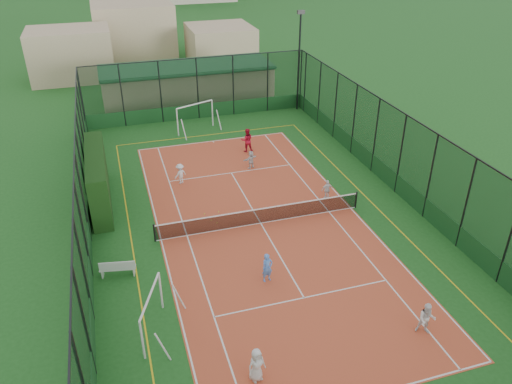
# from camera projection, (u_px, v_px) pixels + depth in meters

# --- Properties ---
(ground) EXTENTS (300.00, 300.00, 0.00)m
(ground) POSITION_uv_depth(u_px,v_px,m) (261.00, 223.00, 27.57)
(ground) COLOR #1C531C
(ground) RESTS_ON ground
(court_slab) EXTENTS (11.17, 23.97, 0.01)m
(court_slab) POSITION_uv_depth(u_px,v_px,m) (261.00, 223.00, 27.57)
(court_slab) COLOR #C3522B
(court_slab) RESTS_ON ground
(tennis_net) EXTENTS (11.67, 0.12, 1.06)m
(tennis_net) POSITION_uv_depth(u_px,v_px,m) (261.00, 215.00, 27.31)
(tennis_net) COLOR black
(tennis_net) RESTS_ON ground
(perimeter_fence) EXTENTS (18.12, 34.12, 5.00)m
(perimeter_fence) POSITION_uv_depth(u_px,v_px,m) (261.00, 184.00, 26.35)
(perimeter_fence) COLOR black
(perimeter_fence) RESTS_ON ground
(floodlight_ne) EXTENTS (0.60, 0.26, 8.25)m
(floodlight_ne) POSITION_uv_depth(u_px,v_px,m) (299.00, 62.00, 41.60)
(floodlight_ne) COLOR black
(floodlight_ne) RESTS_ON ground
(clubhouse) EXTENTS (15.20, 7.20, 3.15)m
(clubhouse) POSITION_uv_depth(u_px,v_px,m) (187.00, 83.00, 45.13)
(clubhouse) COLOR tan
(clubhouse) RESTS_ON ground
(hedge_left) EXTENTS (1.06, 7.04, 3.08)m
(hedge_left) POSITION_uv_depth(u_px,v_px,m) (98.00, 178.00, 28.93)
(hedge_left) COLOR black
(hedge_left) RESTS_ON ground
(white_bench) EXTENTS (1.72, 0.75, 0.94)m
(white_bench) POSITION_uv_depth(u_px,v_px,m) (118.00, 267.00, 23.40)
(white_bench) COLOR white
(white_bench) RESTS_ON ground
(futsal_goal_near) EXTENTS (3.05, 1.88, 1.90)m
(futsal_goal_near) POSITION_uv_depth(u_px,v_px,m) (152.00, 314.00, 20.01)
(futsal_goal_near) COLOR white
(futsal_goal_near) RESTS_ON ground
(futsal_goal_far) EXTENTS (3.46, 2.15, 2.15)m
(futsal_goal_far) POSITION_uv_depth(u_px,v_px,m) (195.00, 118.00, 38.80)
(futsal_goal_far) COLOR white
(futsal_goal_far) RESTS_ON ground
(child_near_left) EXTENTS (0.80, 0.63, 1.44)m
(child_near_left) POSITION_uv_depth(u_px,v_px,m) (256.00, 365.00, 18.03)
(child_near_left) COLOR silver
(child_near_left) RESTS_ON court_slab
(child_near_mid) EXTENTS (0.60, 0.45, 1.47)m
(child_near_mid) POSITION_uv_depth(u_px,v_px,m) (267.00, 268.00, 22.94)
(child_near_mid) COLOR #518CE6
(child_near_mid) RESTS_ON court_slab
(child_near_right) EXTENTS (0.89, 0.83, 1.46)m
(child_near_right) POSITION_uv_depth(u_px,v_px,m) (427.00, 319.00, 20.06)
(child_near_right) COLOR white
(child_near_right) RESTS_ON court_slab
(child_far_left) EXTENTS (1.00, 0.85, 1.34)m
(child_far_left) POSITION_uv_depth(u_px,v_px,m) (180.00, 174.00, 31.33)
(child_far_left) COLOR silver
(child_far_left) RESTS_ON court_slab
(child_far_right) EXTENTS (0.74, 0.33, 1.25)m
(child_far_right) POSITION_uv_depth(u_px,v_px,m) (327.00, 190.00, 29.62)
(child_far_right) COLOR white
(child_far_right) RESTS_ON court_slab
(child_far_back) EXTENTS (1.18, 0.82, 1.22)m
(child_far_back) POSITION_uv_depth(u_px,v_px,m) (251.00, 159.00, 33.27)
(child_far_back) COLOR silver
(child_far_back) RESTS_ON court_slab
(coach) EXTENTS (0.91, 0.75, 1.73)m
(coach) POSITION_uv_depth(u_px,v_px,m) (247.00, 140.00, 35.47)
(coach) COLOR #B9132D
(coach) RESTS_ON court_slab
(tennis_balls) EXTENTS (3.02, 1.18, 0.07)m
(tennis_balls) POSITION_uv_depth(u_px,v_px,m) (222.00, 216.00, 28.19)
(tennis_balls) COLOR #CCE033
(tennis_balls) RESTS_ON court_slab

